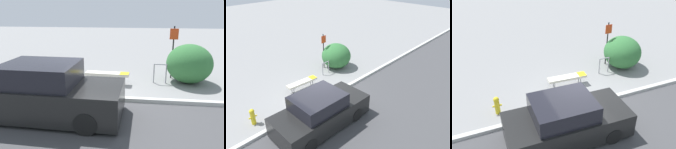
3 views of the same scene
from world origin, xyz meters
The scene contains 8 objects.
ground_plane centered at (0.00, 0.00, 0.00)m, with size 60.00×60.00×0.00m, color gray.
curb centered at (0.00, 0.00, 0.07)m, with size 60.00×0.20×0.13m.
bench centered at (0.20, 1.67, 0.43)m, with size 1.81×0.51×0.50m.
bike_rack centered at (2.36, 2.08, 0.50)m, with size 0.55×0.07×0.83m.
sign_post centered at (2.93, 2.84, 1.38)m, with size 0.36×0.08×2.30m.
fire_hydrant centered at (-3.09, 0.90, 0.41)m, with size 0.36×0.22×0.77m.
shrub_hedge centered at (3.55, 2.32, 0.81)m, with size 1.87×1.94×1.62m.
parked_car_near centered at (-1.10, -1.31, 0.70)m, with size 4.26×1.94×1.58m.
Camera 2 is at (-5.97, -6.95, 6.35)m, focal length 35.00 mm.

